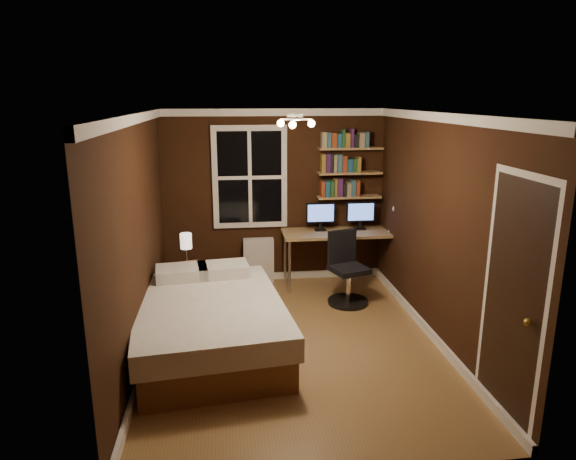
{
  "coord_description": "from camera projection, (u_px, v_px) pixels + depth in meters",
  "views": [
    {
      "loc": [
        -0.69,
        -5.19,
        2.66
      ],
      "look_at": [
        -0.0,
        0.45,
        1.18
      ],
      "focal_mm": 32.0,
      "sensor_mm": 36.0,
      "label": 1
    }
  ],
  "objects": [
    {
      "name": "books_row_upper",
      "position": [
        351.0,
        139.0,
        7.24
      ],
      "size": [
        0.6,
        0.16,
        0.23
      ],
      "primitive_type": null,
      "color": "#214F23",
      "rests_on": "bookshelf_upper"
    },
    {
      "name": "wall_back",
      "position": [
        274.0,
        197.0,
        7.44
      ],
      "size": [
        3.2,
        0.04,
        2.5
      ],
      "primitive_type": "cube",
      "color": "black",
      "rests_on": "ground"
    },
    {
      "name": "floor",
      "position": [
        293.0,
        342.0,
        5.73
      ],
      "size": [
        4.2,
        4.2,
        0.0
      ],
      "primitive_type": "plane",
      "color": "olive",
      "rests_on": "ground"
    },
    {
      "name": "office_chair",
      "position": [
        347.0,
        276.0,
        6.76
      ],
      "size": [
        0.55,
        0.55,
        0.97
      ],
      "rotation": [
        0.0,
        0.0,
        0.32
      ],
      "color": "black",
      "rests_on": "ground"
    },
    {
      "name": "radiator",
      "position": [
        259.0,
        260.0,
        7.53
      ],
      "size": [
        0.44,
        0.15,
        0.66
      ],
      "primitive_type": "cube",
      "color": "silver",
      "rests_on": "ground"
    },
    {
      "name": "bookshelf_middle",
      "position": [
        350.0,
        173.0,
        7.36
      ],
      "size": [
        0.92,
        0.22,
        0.03
      ],
      "primitive_type": "cube",
      "color": "#A0804D",
      "rests_on": "wall_back"
    },
    {
      "name": "window",
      "position": [
        250.0,
        177.0,
        7.29
      ],
      "size": [
        1.06,
        0.06,
        1.46
      ],
      "primitive_type": "cube",
      "color": "white",
      "rests_on": "wall_back"
    },
    {
      "name": "ceiling_fixture",
      "position": [
        295.0,
        124.0,
        5.03
      ],
      "size": [
        0.44,
        0.44,
        0.18
      ],
      "primitive_type": null,
      "color": "beige",
      "rests_on": "ceiling"
    },
    {
      "name": "bookshelf_upper",
      "position": [
        350.0,
        148.0,
        7.27
      ],
      "size": [
        0.92,
        0.22,
        0.03
      ],
      "primitive_type": "cube",
      "color": "#A0804D",
      "rests_on": "wall_back"
    },
    {
      "name": "door",
      "position": [
        512.0,
        304.0,
        4.17
      ],
      "size": [
        0.03,
        0.82,
        2.05
      ],
      "primitive_type": null,
      "color": "black",
      "rests_on": "ground"
    },
    {
      "name": "bed",
      "position": [
        209.0,
        324.0,
        5.48
      ],
      "size": [
        1.74,
        2.26,
        0.71
      ],
      "rotation": [
        0.0,
        0.0,
        0.11
      ],
      "color": "brown",
      "rests_on": "ground"
    },
    {
      "name": "bedside_lamp",
      "position": [
        186.0,
        250.0,
        6.68
      ],
      "size": [
        0.15,
        0.15,
        0.44
      ],
      "primitive_type": null,
      "color": "#F2E3CE",
      "rests_on": "nightstand"
    },
    {
      "name": "door_knob",
      "position": [
        528.0,
        322.0,
        3.89
      ],
      "size": [
        0.06,
        0.06,
        0.06
      ],
      "primitive_type": "sphere",
      "color": "gold",
      "rests_on": "door"
    },
    {
      "name": "bookshelf_lower",
      "position": [
        349.0,
        197.0,
        7.45
      ],
      "size": [
        0.92,
        0.22,
        0.03
      ],
      "primitive_type": "cube",
      "color": "#A0804D",
      "rests_on": "wall_back"
    },
    {
      "name": "wall_right",
      "position": [
        438.0,
        230.0,
        5.61
      ],
      "size": [
        0.04,
        4.2,
        2.5
      ],
      "primitive_type": "cube",
      "color": "black",
      "rests_on": "ground"
    },
    {
      "name": "desk_lamp",
      "position": [
        394.0,
        218.0,
        7.19
      ],
      "size": [
        0.14,
        0.32,
        0.44
      ],
      "primitive_type": null,
      "color": "silver",
      "rests_on": "desk"
    },
    {
      "name": "desk",
      "position": [
        341.0,
        235.0,
        7.36
      ],
      "size": [
        1.67,
        0.63,
        0.79
      ],
      "color": "#A0804D",
      "rests_on": "ground"
    },
    {
      "name": "monitor_right",
      "position": [
        360.0,
        216.0,
        7.41
      ],
      "size": [
        0.42,
        0.12,
        0.41
      ],
      "primitive_type": null,
      "color": "black",
      "rests_on": "desk"
    },
    {
      "name": "wall_left",
      "position": [
        138.0,
        239.0,
        5.23
      ],
      "size": [
        0.04,
        4.2,
        2.5
      ],
      "primitive_type": "cube",
      "color": "black",
      "rests_on": "ground"
    },
    {
      "name": "monitor_left",
      "position": [
        321.0,
        217.0,
        7.34
      ],
      "size": [
        0.42,
        0.12,
        0.41
      ],
      "primitive_type": null,
      "color": "black",
      "rests_on": "desk"
    },
    {
      "name": "ceiling",
      "position": [
        294.0,
        113.0,
        5.1
      ],
      "size": [
        3.2,
        4.2,
        0.02
      ],
      "primitive_type": "cube",
      "color": "white",
      "rests_on": "wall_back"
    },
    {
      "name": "nightstand",
      "position": [
        188.0,
        284.0,
        6.8
      ],
      "size": [
        0.52,
        0.52,
        0.51
      ],
      "primitive_type": "cube",
      "rotation": [
        0.0,
        0.0,
        0.33
      ],
      "color": "brown",
      "rests_on": "ground"
    },
    {
      "name": "books_row_middle",
      "position": [
        350.0,
        164.0,
        7.33
      ],
      "size": [
        0.54,
        0.16,
        0.23
      ],
      "primitive_type": null,
      "color": "#1C577F",
      "rests_on": "bookshelf_middle"
    },
    {
      "name": "books_row_lower",
      "position": [
        349.0,
        188.0,
        7.41
      ],
      "size": [
        0.54,
        0.16,
        0.23
      ],
      "primitive_type": null,
      "color": "#8F391A",
      "rests_on": "bookshelf_lower"
    }
  ]
}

